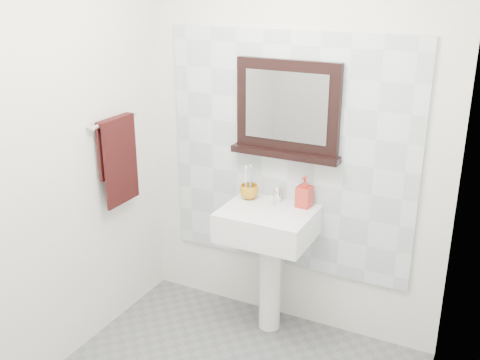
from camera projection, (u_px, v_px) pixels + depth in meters
name	position (u px, v px, depth m)	size (l,w,h in m)	color
back_wall	(290.00, 139.00, 3.44)	(2.00, 0.01, 2.50)	silver
left_wall	(34.00, 167.00, 2.94)	(0.01, 2.20, 2.50)	silver
right_wall	(427.00, 244.00, 2.10)	(0.01, 2.20, 2.50)	silver
splashback	(288.00, 155.00, 3.47)	(1.60, 0.02, 1.50)	silver
pedestal_sink	(268.00, 237.00, 3.46)	(0.55, 0.44, 0.96)	white
toothbrush_cup	(249.00, 192.00, 3.55)	(0.12, 0.12, 0.09)	#BA7D15
toothbrushes	(249.00, 180.00, 3.52)	(0.05, 0.04, 0.21)	white
soap_dispenser	(304.00, 192.00, 3.41)	(0.09, 0.09, 0.19)	#B11422
framed_mirror	(287.00, 111.00, 3.35)	(0.69, 0.11, 0.59)	black
towel_bar	(115.00, 121.00, 3.40)	(0.07, 0.40, 0.03)	silver
hand_towel	(118.00, 154.00, 3.47)	(0.06, 0.30, 0.55)	black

